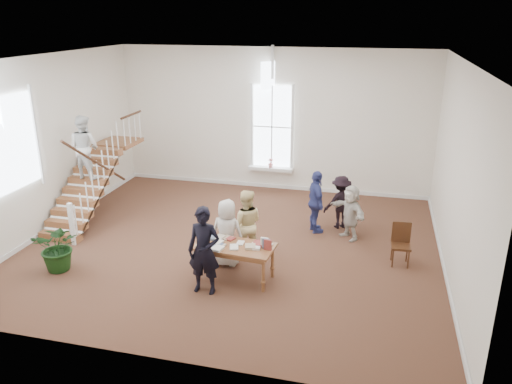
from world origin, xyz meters
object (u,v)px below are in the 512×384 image
(person_yellow, at_px, (246,224))
(woman_cluster_b, at_px, (341,202))
(side_chair, at_px, (401,241))
(woman_cluster_a, at_px, (316,202))
(library_table, at_px, (234,249))
(woman_cluster_c, at_px, (350,212))
(police_officer, at_px, (204,251))
(elderly_woman, at_px, (227,233))
(floor_plant, at_px, (59,247))

(person_yellow, height_order, woman_cluster_b, person_yellow)
(side_chair, bearing_deg, woman_cluster_a, 145.14)
(library_table, bearing_deg, woman_cluster_c, 54.72)
(woman_cluster_b, distance_m, woman_cluster_c, 0.72)
(police_officer, bearing_deg, elderly_woman, 85.93)
(elderly_woman, relative_size, side_chair, 1.60)
(elderly_woman, bearing_deg, police_officer, 90.81)
(library_table, xyz_separation_m, person_yellow, (-0.04, 1.10, 0.11))
(person_yellow, bearing_deg, floor_plant, 9.76)
(woman_cluster_a, relative_size, woman_cluster_b, 1.16)
(woman_cluster_a, relative_size, floor_plant, 1.48)
(person_yellow, bearing_deg, woman_cluster_b, -145.11)
(woman_cluster_c, distance_m, side_chair, 1.64)
(woman_cluster_c, height_order, side_chair, woman_cluster_c)
(person_yellow, relative_size, side_chair, 1.69)
(woman_cluster_c, xyz_separation_m, floor_plant, (-6.17, -3.25, -0.15))
(elderly_woman, distance_m, side_chair, 3.97)
(library_table, bearing_deg, woman_cluster_b, 64.32)
(library_table, bearing_deg, police_officer, -119.15)
(library_table, height_order, woman_cluster_c, woman_cluster_c)
(woman_cluster_a, distance_m, woman_cluster_b, 0.76)
(police_officer, distance_m, woman_cluster_a, 3.98)
(elderly_woman, height_order, woman_cluster_a, woman_cluster_a)
(woman_cluster_b, height_order, woman_cluster_c, woman_cluster_b)
(person_yellow, xyz_separation_m, floor_plant, (-3.86, -1.65, -0.26))
(elderly_woman, height_order, woman_cluster_b, elderly_woman)
(woman_cluster_c, bearing_deg, library_table, -80.65)
(library_table, height_order, person_yellow, person_yellow)
(library_table, relative_size, side_chair, 1.79)
(person_yellow, relative_size, woman_cluster_b, 1.15)
(woman_cluster_a, height_order, floor_plant, woman_cluster_a)
(library_table, height_order, side_chair, side_chair)
(woman_cluster_b, bearing_deg, side_chair, 100.64)
(person_yellow, xyz_separation_m, side_chair, (3.53, 0.52, -0.28))
(woman_cluster_b, bearing_deg, library_table, 28.85)
(elderly_woman, xyz_separation_m, woman_cluster_b, (2.31, 2.75, -0.06))
(police_officer, xyz_separation_m, woman_cluster_c, (2.71, 3.35, -0.22))
(woman_cluster_b, xyz_separation_m, woman_cluster_c, (0.30, -0.65, -0.01))
(library_table, bearing_deg, floor_plant, -167.15)
(floor_plant, bearing_deg, woman_cluster_a, 33.23)
(police_officer, bearing_deg, library_table, 56.59)
(woman_cluster_c, bearing_deg, woman_cluster_b, 164.17)
(elderly_woman, xyz_separation_m, person_yellow, (0.30, 0.50, 0.04))
(woman_cluster_a, xyz_separation_m, woman_cluster_c, (0.90, -0.20, -0.12))
(elderly_woman, xyz_separation_m, woman_cluster_c, (2.61, 2.10, -0.07))
(woman_cluster_c, height_order, floor_plant, woman_cluster_c)
(police_officer, relative_size, floor_plant, 1.65)
(woman_cluster_a, xyz_separation_m, side_chair, (2.13, -1.28, -0.29))
(library_table, relative_size, woman_cluster_c, 1.24)
(police_officer, bearing_deg, side_chair, 30.47)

